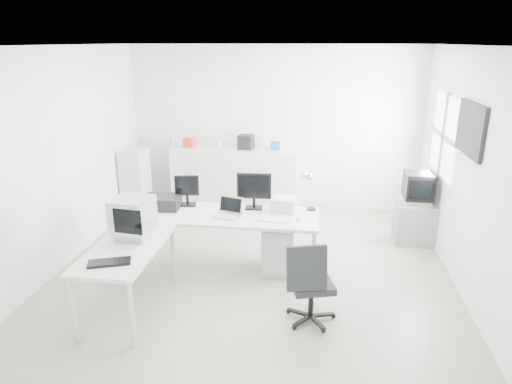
# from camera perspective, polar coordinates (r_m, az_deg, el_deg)

# --- Properties ---
(floor) EXTENTS (5.00, 5.00, 0.01)m
(floor) POSITION_cam_1_polar(r_m,az_deg,el_deg) (6.07, -0.26, -9.59)
(floor) COLOR #B1AE9F
(floor) RESTS_ON ground
(ceiling) EXTENTS (5.00, 5.00, 0.01)m
(ceiling) POSITION_cam_1_polar(r_m,az_deg,el_deg) (5.36, -0.31, 17.87)
(ceiling) COLOR white
(ceiling) RESTS_ON back_wall
(back_wall) EXTENTS (5.00, 0.02, 2.80)m
(back_wall) POSITION_cam_1_polar(r_m,az_deg,el_deg) (7.98, 2.28, 7.91)
(back_wall) COLOR silver
(back_wall) RESTS_ON floor
(left_wall) EXTENTS (0.02, 5.00, 2.80)m
(left_wall) POSITION_cam_1_polar(r_m,az_deg,el_deg) (6.39, -23.11, 3.81)
(left_wall) COLOR silver
(left_wall) RESTS_ON floor
(right_wall) EXTENTS (0.02, 5.00, 2.80)m
(right_wall) POSITION_cam_1_polar(r_m,az_deg,el_deg) (5.77, 25.14, 2.08)
(right_wall) COLOR silver
(right_wall) RESTS_ON floor
(window) EXTENTS (0.02, 1.20, 1.10)m
(window) POSITION_cam_1_polar(r_m,az_deg,el_deg) (6.85, 22.41, 6.50)
(window) COLOR white
(window) RESTS_ON right_wall
(wall_picture) EXTENTS (0.04, 0.90, 0.60)m
(wall_picture) POSITION_cam_1_polar(r_m,az_deg,el_deg) (5.75, 25.24, 7.16)
(wall_picture) COLOR black
(wall_picture) RESTS_ON right_wall
(main_desk) EXTENTS (2.40, 0.80, 0.75)m
(main_desk) POSITION_cam_1_polar(r_m,az_deg,el_deg) (5.98, -3.92, -6.09)
(main_desk) COLOR silver
(main_desk) RESTS_ON floor
(side_desk) EXTENTS (0.70, 1.40, 0.75)m
(side_desk) POSITION_cam_1_polar(r_m,az_deg,el_deg) (5.28, -15.61, -10.26)
(side_desk) COLOR silver
(side_desk) RESTS_ON floor
(drawer_pedestal) EXTENTS (0.40, 0.50, 0.60)m
(drawer_pedestal) POSITION_cam_1_polar(r_m,az_deg,el_deg) (5.96, 2.84, -6.94)
(drawer_pedestal) COLOR silver
(drawer_pedestal) RESTS_ON floor
(inkjet_printer) EXTENTS (0.48, 0.38, 0.16)m
(inkjet_printer) POSITION_cam_1_polar(r_m,az_deg,el_deg) (6.12, -11.65, -1.25)
(inkjet_printer) COLOR black
(inkjet_printer) RESTS_ON main_desk
(lcd_monitor_small) EXTENTS (0.35, 0.23, 0.40)m
(lcd_monitor_small) POSITION_cam_1_polar(r_m,az_deg,el_deg) (6.13, -8.61, 0.14)
(lcd_monitor_small) COLOR black
(lcd_monitor_small) RESTS_ON main_desk
(lcd_monitor_large) EXTENTS (0.46, 0.20, 0.47)m
(lcd_monitor_large) POSITION_cam_1_polar(r_m,az_deg,el_deg) (5.93, -0.25, 0.05)
(lcd_monitor_large) COLOR black
(lcd_monitor_large) RESTS_ON main_desk
(laptop) EXTENTS (0.41, 0.41, 0.21)m
(laptop) POSITION_cam_1_polar(r_m,az_deg,el_deg) (5.69, -3.73, -2.11)
(laptop) COLOR #B7B7BA
(laptop) RESTS_ON main_desk
(white_keyboard) EXTENTS (0.42, 0.17, 0.02)m
(white_keyboard) POSITION_cam_1_polar(r_m,az_deg,el_deg) (5.60, 2.22, -3.53)
(white_keyboard) COLOR silver
(white_keyboard) RESTS_ON main_desk
(white_mouse) EXTENTS (0.06, 0.06, 0.06)m
(white_mouse) POSITION_cam_1_polar(r_m,az_deg,el_deg) (5.62, 5.33, -3.28)
(white_mouse) COLOR silver
(white_mouse) RESTS_ON main_desk
(laser_printer) EXTENTS (0.35, 0.31, 0.18)m
(laser_printer) POSITION_cam_1_polar(r_m,az_deg,el_deg) (5.91, 3.56, -1.54)
(laser_printer) COLOR #B7B7B7
(laser_printer) RESTS_ON main_desk
(desk_lamp) EXTENTS (0.17, 0.17, 0.44)m
(desk_lamp) POSITION_cam_1_polar(r_m,az_deg,el_deg) (5.93, 7.02, -0.24)
(desk_lamp) COLOR silver
(desk_lamp) RESTS_ON main_desk
(crt_monitor) EXTENTS (0.39, 0.39, 0.41)m
(crt_monitor) POSITION_cam_1_polar(r_m,az_deg,el_deg) (5.25, -15.09, -3.44)
(crt_monitor) COLOR #B7B7BA
(crt_monitor) RESTS_ON side_desk
(black_keyboard) EXTENTS (0.44, 0.29, 0.03)m
(black_keyboard) POSITION_cam_1_polar(r_m,az_deg,el_deg) (4.79, -17.87, -8.37)
(black_keyboard) COLOR black
(black_keyboard) RESTS_ON side_desk
(office_chair) EXTENTS (0.68, 0.68, 0.95)m
(office_chair) POSITION_cam_1_polar(r_m,az_deg,el_deg) (4.87, 6.99, -10.89)
(office_chair) COLOR #25272A
(office_chair) RESTS_ON floor
(tv_cabinet) EXTENTS (0.56, 0.46, 0.61)m
(tv_cabinet) POSITION_cam_1_polar(r_m,az_deg,el_deg) (7.11, 19.19, -3.66)
(tv_cabinet) COLOR gray
(tv_cabinet) RESTS_ON floor
(crt_tv) EXTENTS (0.50, 0.48, 0.45)m
(crt_tv) POSITION_cam_1_polar(r_m,az_deg,el_deg) (6.94, 19.64, 0.40)
(crt_tv) COLOR black
(crt_tv) RESTS_ON tv_cabinet
(sideboard) EXTENTS (2.17, 0.54, 1.09)m
(sideboard) POSITION_cam_1_polar(r_m,az_deg,el_deg) (8.02, -2.65, 1.66)
(sideboard) COLOR silver
(sideboard) RESTS_ON floor
(clutter_box_a) EXTENTS (0.19, 0.17, 0.17)m
(clutter_box_a) POSITION_cam_1_polar(r_m,az_deg,el_deg) (8.04, -8.36, 6.15)
(clutter_box_a) COLOR #BD371B
(clutter_box_a) RESTS_ON sideboard
(clutter_box_b) EXTENTS (0.18, 0.17, 0.15)m
(clutter_box_b) POSITION_cam_1_polar(r_m,az_deg,el_deg) (7.92, -4.86, 6.01)
(clutter_box_b) COLOR silver
(clutter_box_b) RESTS_ON sideboard
(clutter_box_c) EXTENTS (0.28, 0.26, 0.24)m
(clutter_box_c) POSITION_cam_1_polar(r_m,az_deg,el_deg) (7.82, -1.27, 6.27)
(clutter_box_c) COLOR black
(clutter_box_c) RESTS_ON sideboard
(clutter_box_d) EXTENTS (0.17, 0.15, 0.14)m
(clutter_box_d) POSITION_cam_1_polar(r_m,az_deg,el_deg) (7.77, 2.40, 5.80)
(clutter_box_d) COLOR #1843AA
(clutter_box_d) RESTS_ON sideboard
(clutter_bottle) EXTENTS (0.07, 0.07, 0.22)m
(clutter_bottle) POSITION_cam_1_polar(r_m,az_deg,el_deg) (8.16, -10.33, 6.41)
(clutter_bottle) COLOR silver
(clutter_bottle) RESTS_ON sideboard
(filing_cabinet) EXTENTS (0.39, 0.47, 1.12)m
(filing_cabinet) POSITION_cam_1_polar(r_m,az_deg,el_deg) (8.01, -14.81, 1.16)
(filing_cabinet) COLOR silver
(filing_cabinet) RESTS_ON floor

